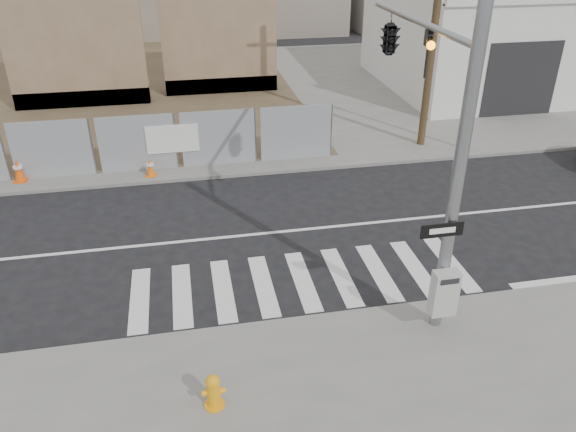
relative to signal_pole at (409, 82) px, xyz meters
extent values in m
plane|color=black|center=(-2.49, 2.05, -4.78)|extent=(100.00, 100.00, 0.00)
cube|color=slate|center=(-2.49, 16.05, -4.72)|extent=(50.00, 20.00, 0.12)
cylinder|color=gray|center=(0.01, -2.75, -1.16)|extent=(0.26, 0.26, 7.00)
cylinder|color=gray|center=(0.01, -0.15, 1.34)|extent=(0.14, 5.20, 0.14)
cube|color=#B2B2AF|center=(-0.04, -3.03, -3.64)|extent=(0.55, 0.30, 1.05)
cube|color=black|center=(-0.24, -2.91, -2.16)|extent=(0.90, 0.03, 0.30)
cube|color=silver|center=(-0.24, -2.93, -2.16)|extent=(0.55, 0.01, 0.12)
imported|color=black|center=(0.01, -0.75, 0.79)|extent=(0.16, 0.20, 1.00)
imported|color=black|center=(0.01, 1.45, 0.79)|extent=(0.53, 2.48, 1.00)
cylinder|color=gray|center=(5.51, 6.65, -2.06)|extent=(0.12, 0.12, 5.20)
imported|color=black|center=(5.51, 6.65, 0.44)|extent=(0.16, 0.20, 1.00)
cube|color=brown|center=(-9.49, 15.05, -0.66)|extent=(6.00, 0.50, 8.00)
cube|color=brown|center=(-9.49, 15.45, -4.26)|extent=(6.00, 1.30, 0.80)
cube|color=brown|center=(-2.99, 16.05, -0.66)|extent=(5.50, 0.50, 8.00)
cube|color=brown|center=(-2.99, 16.45, -4.26)|extent=(5.50, 1.30, 0.80)
cube|color=silver|center=(11.51, 15.05, -2.26)|extent=(12.00, 10.00, 4.80)
cube|color=black|center=(9.51, 10.03, -3.06)|extent=(3.40, 0.06, 3.20)
cylinder|color=#4C3B23|center=(4.01, 7.55, 0.34)|extent=(0.28, 0.28, 10.00)
cylinder|color=#F89C0D|center=(-4.99, -4.19, -4.64)|extent=(0.46, 0.46, 0.04)
cylinder|color=#F89C0D|center=(-4.99, -4.19, -4.37)|extent=(0.30, 0.30, 0.57)
sphere|color=#F89C0D|center=(-4.99, -4.19, -4.07)|extent=(0.27, 0.27, 0.27)
cylinder|color=#F89C0D|center=(-5.15, -4.19, -4.32)|extent=(0.15, 0.13, 0.10)
cylinder|color=#F89C0D|center=(-4.84, -4.19, -4.32)|extent=(0.15, 0.13, 0.10)
cube|color=#F1510C|center=(-10.65, 6.90, -4.64)|extent=(0.45, 0.45, 0.03)
cone|color=#F1510C|center=(-10.65, 6.90, -4.26)|extent=(0.40, 0.40, 0.80)
cylinder|color=silver|center=(-10.65, 6.90, -4.15)|extent=(0.31, 0.31, 0.09)
cube|color=#FF660D|center=(-6.33, 6.49, -4.65)|extent=(0.43, 0.43, 0.03)
cone|color=#FF660D|center=(-6.33, 6.49, -4.34)|extent=(0.39, 0.39, 0.65)
cylinder|color=silver|center=(-6.33, 6.49, -4.24)|extent=(0.25, 0.25, 0.07)
camera|label=1|loc=(-5.09, -11.75, 3.41)|focal=35.00mm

